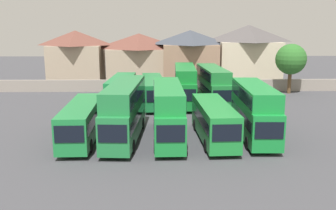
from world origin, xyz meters
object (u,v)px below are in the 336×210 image
at_px(bus_1, 82,120).
at_px(bus_4, 214,120).
at_px(bus_2, 125,108).
at_px(house_terrace_far_right, 248,54).
at_px(bus_7, 153,90).
at_px(house_terrace_right, 190,57).
at_px(bus_6, 121,89).
at_px(tree_left_of_lot, 291,59).
at_px(house_terrace_left, 76,57).
at_px(bus_8, 185,83).
at_px(bus_5, 255,109).
at_px(house_terrace_centre, 139,58).
at_px(bus_9, 213,84).
at_px(bus_3, 168,109).

distance_m(bus_1, bus_4, 11.62).
xyz_separation_m(bus_2, house_terrace_far_right, (18.31, 32.49, 2.25)).
xyz_separation_m(bus_7, house_terrace_right, (5.98, 17.54, 2.71)).
relative_size(bus_2, house_terrace_right, 1.22).
distance_m(bus_6, tree_left_of_lot, 25.43).
bearing_deg(tree_left_of_lot, house_terrace_left, 162.39).
bearing_deg(house_terrace_right, tree_left_of_lot, -35.18).
bearing_deg(bus_8, bus_5, 22.05).
height_order(house_terrace_left, house_terrace_centre, house_terrace_left).
bearing_deg(house_terrace_centre, bus_7, -81.48).
distance_m(bus_1, bus_9, 20.10).
bearing_deg(tree_left_of_lot, bus_6, -162.33).
xyz_separation_m(bus_2, bus_4, (7.87, -0.52, -0.95)).
xyz_separation_m(bus_8, bus_9, (3.52, 0.02, -0.08)).
xyz_separation_m(bus_9, house_terrace_far_right, (8.51, 17.96, 2.41)).
bearing_deg(bus_9, bus_3, -25.80).
bearing_deg(bus_7, bus_4, 16.17).
relative_size(bus_7, house_terrace_far_right, 1.10).
height_order(bus_9, house_terrace_far_right, house_terrace_far_right).
bearing_deg(bus_8, tree_left_of_lot, 117.57).
bearing_deg(tree_left_of_lot, bus_2, -135.10).
relative_size(bus_4, bus_6, 0.98).
relative_size(bus_3, bus_8, 1.02).
height_order(bus_3, house_terrace_right, house_terrace_right).
height_order(bus_4, bus_7, bus_7).
xyz_separation_m(bus_6, house_terrace_centre, (1.27, 18.49, 2.34)).
bearing_deg(bus_1, bus_3, 88.88).
distance_m(bus_1, bus_2, 3.88).
bearing_deg(bus_9, house_terrace_right, -178.68).
height_order(bus_9, house_terrace_right, house_terrace_right).
relative_size(bus_4, tree_left_of_lot, 1.42).
bearing_deg(bus_1, bus_4, 87.20).
distance_m(house_terrace_left, house_terrace_right, 19.61).
height_order(bus_9, house_terrace_centre, house_terrace_centre).
height_order(bus_2, bus_6, bus_2).
xyz_separation_m(bus_8, tree_left_of_lot, (16.00, 7.69, 2.28)).
bearing_deg(house_terrace_left, bus_2, -70.95).
bearing_deg(bus_1, bus_9, 135.87).
height_order(bus_5, bus_6, bus_5).
distance_m(bus_1, bus_7, 16.02).
xyz_separation_m(bus_1, bus_9, (13.55, 14.83, 0.80)).
distance_m(bus_1, bus_8, 17.91).
bearing_deg(bus_5, bus_7, -145.92).
xyz_separation_m(bus_2, house_terrace_centre, (-0.50, 33.03, 1.51)).
bearing_deg(house_terrace_centre, house_terrace_left, -179.17).
distance_m(bus_1, bus_3, 7.62).
xyz_separation_m(bus_7, house_terrace_centre, (-2.77, 18.48, 2.43)).
height_order(bus_2, bus_4, bus_2).
xyz_separation_m(bus_2, bus_8, (6.28, 14.51, -0.08)).
relative_size(bus_1, bus_7, 0.91).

